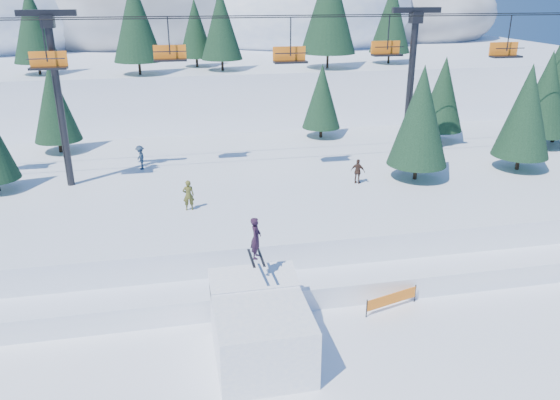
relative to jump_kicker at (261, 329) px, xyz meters
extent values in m
plane|color=white|center=(-0.21, -2.15, -1.34)|extent=(160.00, 160.00, 0.00)
cube|color=white|center=(-0.21, 15.85, -0.09)|extent=(70.00, 22.00, 2.50)
cube|color=white|center=(-0.21, 5.85, -0.79)|extent=(70.00, 6.00, 1.10)
cube|color=white|center=(-0.21, 65.85, 1.66)|extent=(110.00, 60.00, 6.00)
ellipsoid|color=white|center=(17.79, 67.85, 10.08)|extent=(34.00, 30.60, 19.72)
ellipsoid|color=#605B59|center=(37.79, 73.85, 8.79)|extent=(30.00, 27.00, 15.00)
cylinder|color=black|center=(-5.47, 38.08, 5.29)|extent=(0.26, 0.26, 1.26)
cone|color=#1B3B23|center=(-5.47, 38.08, 9.81)|extent=(4.69, 4.69, 7.76)
cylinder|color=black|center=(2.76, 39.29, 5.23)|extent=(0.26, 0.26, 1.13)
cone|color=#1B3B23|center=(2.76, 39.29, 9.26)|extent=(4.19, 4.19, 6.93)
cylinder|color=black|center=(13.85, 38.90, 5.44)|extent=(0.26, 0.26, 1.55)
cone|color=#1B3B23|center=(13.85, 38.90, 10.99)|extent=(5.78, 5.78, 9.55)
cylinder|color=black|center=(-15.12, 40.07, 5.24)|extent=(0.26, 0.26, 1.16)
cone|color=#1B3B23|center=(-15.12, 40.07, 9.39)|extent=(4.32, 4.32, 7.14)
cylinder|color=black|center=(21.70, 41.29, 5.27)|extent=(0.26, 0.26, 1.21)
cone|color=#1B3B23|center=(21.70, 41.29, 9.60)|extent=(4.51, 4.51, 7.45)
cylinder|color=black|center=(0.37, 42.87, 5.15)|extent=(0.26, 0.26, 0.98)
cone|color=#1B3B23|center=(0.37, 42.87, 8.65)|extent=(3.63, 3.63, 6.01)
cube|color=white|center=(0.00, -0.13, -0.11)|extent=(3.62, 4.47, 2.45)
cube|color=white|center=(0.00, 1.78, 1.16)|extent=(3.62, 1.57, 0.87)
imported|color=black|center=(0.10, 1.47, 3.26)|extent=(0.60, 0.73, 1.73)
cube|color=black|center=(-0.10, 1.47, 2.38)|extent=(0.11, 1.65, 0.03)
cube|color=black|center=(0.30, 1.47, 2.38)|extent=(0.11, 1.65, 0.03)
cylinder|color=black|center=(-9.21, 15.85, 6.16)|extent=(0.44, 0.44, 10.00)
cube|color=black|center=(-9.21, 15.85, 11.26)|extent=(3.20, 0.35, 0.35)
cube|color=black|center=(-9.21, 15.85, 10.81)|extent=(0.70, 0.70, 0.70)
cylinder|color=black|center=(12.79, 15.85, 6.16)|extent=(0.44, 0.44, 10.00)
cube|color=black|center=(12.79, 15.85, 11.26)|extent=(3.20, 0.35, 0.35)
cube|color=black|center=(12.79, 15.85, 10.81)|extent=(0.70, 0.70, 0.70)
cylinder|color=black|center=(1.79, 14.65, 10.96)|extent=(46.00, 0.06, 0.06)
cylinder|color=black|center=(1.79, 17.05, 10.96)|extent=(46.00, 0.06, 0.06)
cylinder|color=black|center=(-9.29, 14.65, 9.86)|extent=(0.08, 0.08, 2.20)
cube|color=black|center=(-9.29, 14.65, 8.41)|extent=(2.00, 0.75, 0.12)
cube|color=orange|center=(-9.29, 15.03, 8.86)|extent=(2.00, 0.10, 0.85)
cylinder|color=black|center=(-9.29, 14.30, 8.96)|extent=(2.00, 0.06, 0.06)
cylinder|color=black|center=(-2.63, 17.05, 9.86)|extent=(0.08, 0.08, 2.20)
cube|color=black|center=(-2.63, 17.05, 8.41)|extent=(2.00, 0.75, 0.12)
cube|color=orange|center=(-2.63, 17.43, 8.86)|extent=(2.00, 0.10, 0.85)
cylinder|color=black|center=(-2.63, 16.70, 8.96)|extent=(2.00, 0.06, 0.06)
cylinder|color=black|center=(4.41, 14.65, 9.86)|extent=(0.08, 0.08, 2.20)
cube|color=black|center=(4.41, 14.65, 8.41)|extent=(2.00, 0.75, 0.12)
cube|color=orange|center=(4.41, 15.03, 8.86)|extent=(2.00, 0.10, 0.85)
cylinder|color=black|center=(4.41, 14.30, 8.96)|extent=(2.00, 0.06, 0.06)
cylinder|color=black|center=(11.51, 17.05, 9.86)|extent=(0.08, 0.08, 2.20)
cube|color=black|center=(11.51, 17.05, 8.41)|extent=(2.00, 0.75, 0.12)
cube|color=orange|center=(11.51, 17.43, 8.86)|extent=(2.00, 0.10, 0.85)
cylinder|color=black|center=(11.51, 16.70, 8.96)|extent=(2.00, 0.06, 0.06)
cylinder|color=black|center=(18.72, 14.65, 9.86)|extent=(0.08, 0.08, 2.20)
cube|color=black|center=(18.72, 14.65, 8.41)|extent=(2.00, 0.75, 0.12)
cube|color=orange|center=(18.72, 15.03, 8.86)|extent=(2.00, 0.10, 0.85)
cylinder|color=black|center=(18.72, 14.30, 8.96)|extent=(2.00, 0.06, 0.06)
cylinder|color=black|center=(19.72, 13.08, 1.65)|extent=(0.26, 0.26, 0.98)
cone|color=#1B3B23|center=(19.72, 13.08, 5.16)|extent=(3.65, 3.65, 6.03)
cylinder|color=black|center=(24.65, 17.82, 1.67)|extent=(0.26, 0.26, 1.01)
cone|color=#1B3B23|center=(24.65, 17.82, 5.29)|extent=(3.77, 3.77, 6.23)
cylinder|color=black|center=(26.72, 18.88, 1.84)|extent=(0.26, 0.26, 1.37)
cylinder|color=black|center=(17.96, 20.97, 1.62)|extent=(0.26, 0.26, 0.93)
cone|color=#1B3B23|center=(17.96, 20.97, 4.93)|extent=(3.44, 3.44, 5.68)
cylinder|color=black|center=(-11.06, 23.67, 1.61)|extent=(0.26, 0.26, 0.91)
cone|color=#1B3B23|center=(-11.06, 23.67, 4.85)|extent=(3.37, 3.37, 5.57)
cylinder|color=black|center=(9.09, 24.01, 1.58)|extent=(0.26, 0.26, 0.83)
cone|color=#1B3B23|center=(9.09, 24.01, 4.53)|extent=(3.07, 3.07, 5.08)
cylinder|color=black|center=(12.15, 12.62, 1.66)|extent=(0.26, 0.26, 1.01)
cone|color=#1B3B23|center=(12.15, 12.62, 5.25)|extent=(3.73, 3.73, 6.17)
imported|color=#293C51|center=(-5.05, 18.20, 1.98)|extent=(0.90, 1.19, 1.64)
imported|color=#3B271E|center=(8.27, 12.53, 1.94)|extent=(0.96, 0.86, 1.57)
imported|color=#504E1E|center=(-2.23, 10.22, 2.02)|extent=(0.64, 0.43, 1.71)
imported|color=#243F31|center=(16.11, 18.20, 2.05)|extent=(1.03, 0.89, 1.78)
cylinder|color=black|center=(5.13, 1.87, -0.89)|extent=(0.06, 0.06, 0.90)
cylinder|color=black|center=(7.82, 2.65, -0.89)|extent=(0.06, 0.06, 0.90)
cube|color=orange|center=(6.47, 2.26, -0.79)|extent=(2.70, 0.82, 0.55)
cylinder|color=black|center=(8.12, 3.84, -0.89)|extent=(0.06, 0.06, 0.90)
cylinder|color=black|center=(10.80, 3.01, -0.89)|extent=(0.06, 0.06, 0.90)
cube|color=orange|center=(9.46, 3.43, -0.79)|extent=(2.68, 0.87, 0.55)
camera|label=1|loc=(-2.90, -17.97, 12.49)|focal=35.00mm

